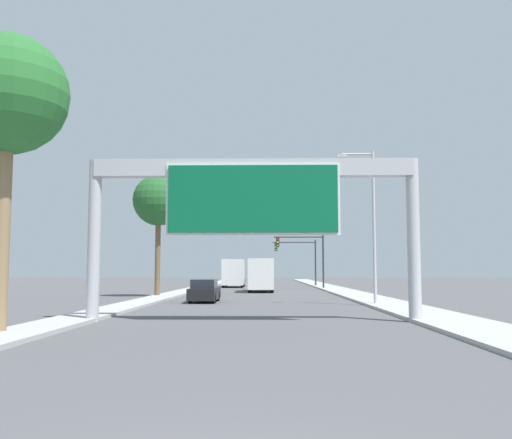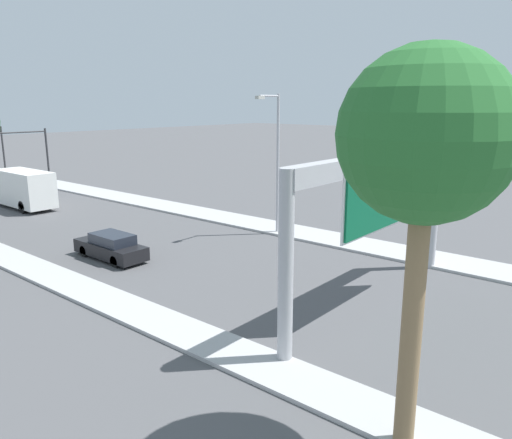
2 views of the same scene
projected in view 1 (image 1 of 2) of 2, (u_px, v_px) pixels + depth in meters
sidewalk_right at (331, 288)px, 64.35m from camera, size 3.00×120.00×0.15m
median_strip_left at (198, 288)px, 64.64m from camera, size 2.00×120.00×0.15m
sign_gantry at (253, 197)px, 23.00m from camera, size 13.41×0.73×6.56m
car_mid_left at (262, 283)px, 64.99m from camera, size 1.78×4.34×1.37m
car_near_left at (205, 291)px, 36.97m from camera, size 1.71×4.76×1.47m
truck_box_primary at (234, 273)px, 69.22m from camera, size 2.48×7.27×3.36m
truck_box_secondary at (261, 275)px, 54.72m from camera, size 2.35×8.46×3.13m
traffic_light_near_intersection at (307, 251)px, 62.77m from camera, size 5.53×0.32×6.02m
traffic_light_mid_block at (301, 254)px, 72.73m from camera, size 5.58×0.32×5.92m
palm_tree_foreground at (7, 97)px, 18.66m from camera, size 3.98×3.98×9.81m
palm_tree_background at (159, 201)px, 44.48m from camera, size 3.99×3.99×9.52m
street_lamp_right at (370, 215)px, 33.45m from camera, size 2.22×0.28×9.08m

